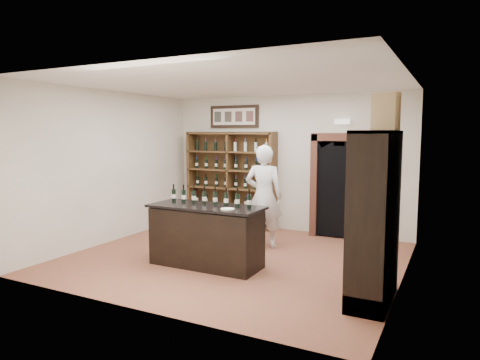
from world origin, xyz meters
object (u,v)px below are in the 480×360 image
tasting_counter (206,236)px  wine_crate (386,112)px  shopkeeper (264,196)px  side_cabinet (376,244)px  wine_shelf (231,179)px  counter_bottle_0 (174,195)px

tasting_counter → wine_crate: (2.73, 0.07, 1.95)m
shopkeeper → wine_crate: wine_crate is taller
tasting_counter → shopkeeper: (0.36, 1.51, 0.48)m
side_cabinet → shopkeeper: 2.98m
wine_shelf → wine_crate: size_ratio=4.47×
tasting_counter → wine_crate: size_ratio=3.82×
counter_bottle_0 → wine_crate: bearing=-0.7°
shopkeeper → counter_bottle_0: bearing=41.2°
wine_shelf → counter_bottle_0: size_ratio=7.33×
counter_bottle_0 → wine_crate: size_ratio=0.61×
wine_crate → counter_bottle_0: bearing=-159.3°
side_cabinet → wine_crate: wine_crate is taller
counter_bottle_0 → wine_crate: (3.45, -0.04, 1.34)m
counter_bottle_0 → shopkeeper: 1.76m
tasting_counter → counter_bottle_0: counter_bottle_0 is taller
tasting_counter → shopkeeper: shopkeeper is taller
wine_shelf → shopkeeper: (1.46, -1.43, -0.12)m
counter_bottle_0 → shopkeeper: size_ratio=0.15×
wine_shelf → shopkeeper: size_ratio=1.13×
tasting_counter → wine_crate: 3.35m
side_cabinet → wine_crate: size_ratio=4.47×
counter_bottle_0 → wine_crate: wine_crate is taller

